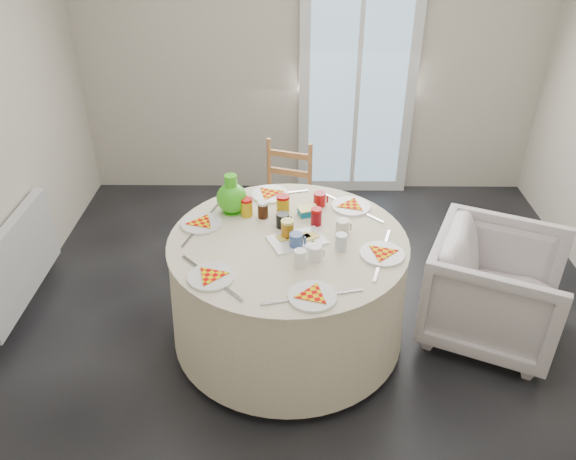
{
  "coord_description": "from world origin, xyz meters",
  "views": [
    {
      "loc": [
        -0.15,
        -2.79,
        2.5
      ],
      "look_at": [
        -0.18,
        -0.08,
        0.8
      ],
      "focal_mm": 35.0,
      "sensor_mm": 36.0,
      "label": 1
    }
  ],
  "objects_px": {
    "radiator": "(19,261)",
    "table": "(288,289)",
    "green_pitcher": "(231,193)",
    "wooden_chair": "(283,196)",
    "armchair": "(497,284)"
  },
  "relations": [
    {
      "from": "table",
      "to": "wooden_chair",
      "type": "height_order",
      "value": "wooden_chair"
    },
    {
      "from": "table",
      "to": "wooden_chair",
      "type": "distance_m",
      "value": 1.02
    },
    {
      "from": "radiator",
      "to": "wooden_chair",
      "type": "bearing_deg",
      "value": 23.31
    },
    {
      "from": "radiator",
      "to": "table",
      "type": "distance_m",
      "value": 1.78
    },
    {
      "from": "armchair",
      "to": "green_pitcher",
      "type": "xyz_separation_m",
      "value": [
        -1.63,
        0.28,
        0.48
      ]
    },
    {
      "from": "radiator",
      "to": "table",
      "type": "xyz_separation_m",
      "value": [
        1.76,
        -0.28,
        -0.01
      ]
    },
    {
      "from": "wooden_chair",
      "to": "armchair",
      "type": "height_order",
      "value": "wooden_chair"
    },
    {
      "from": "radiator",
      "to": "green_pitcher",
      "type": "height_order",
      "value": "green_pitcher"
    },
    {
      "from": "table",
      "to": "green_pitcher",
      "type": "xyz_separation_m",
      "value": [
        -0.35,
        0.31,
        0.49
      ]
    },
    {
      "from": "wooden_chair",
      "to": "armchair",
      "type": "xyz_separation_m",
      "value": [
        1.33,
        -0.98,
        -0.08
      ]
    },
    {
      "from": "radiator",
      "to": "wooden_chair",
      "type": "height_order",
      "value": "wooden_chair"
    },
    {
      "from": "table",
      "to": "green_pitcher",
      "type": "height_order",
      "value": "green_pitcher"
    },
    {
      "from": "radiator",
      "to": "wooden_chair",
      "type": "distance_m",
      "value": 1.87
    },
    {
      "from": "table",
      "to": "radiator",
      "type": "bearing_deg",
      "value": 171.12
    },
    {
      "from": "armchair",
      "to": "table",
      "type": "bearing_deg",
      "value": 115.62
    }
  ]
}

